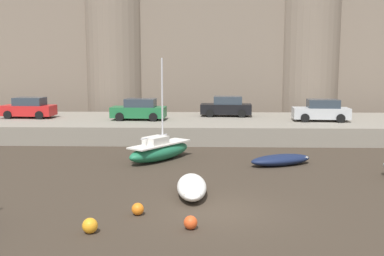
% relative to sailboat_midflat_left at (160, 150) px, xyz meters
% --- Properties ---
extents(ground_plane, '(160.00, 160.00, 0.00)m').
position_rel_sailboat_midflat_left_xyz_m(ground_plane, '(3.19, -8.96, -0.59)').
color(ground_plane, '#382D23').
extents(quay_road, '(68.19, 10.00, 1.28)m').
position_rel_sailboat_midflat_left_xyz_m(quay_road, '(3.19, 9.25, 0.06)').
color(quay_road, gray).
rests_on(quay_road, ground).
extents(castle, '(62.88, 6.68, 19.37)m').
position_rel_sailboat_midflat_left_xyz_m(castle, '(3.19, 19.13, 6.78)').
color(castle, '#7A6B5B').
rests_on(castle, ground).
extents(sailboat_midflat_left, '(3.93, 4.71, 5.86)m').
position_rel_sailboat_midflat_left_xyz_m(sailboat_midflat_left, '(0.00, 0.00, 0.00)').
color(sailboat_midflat_left, '#1E6B47').
rests_on(sailboat_midflat_left, ground).
extents(rowboat_midflat_centre, '(1.41, 3.60, 0.75)m').
position_rel_sailboat_midflat_left_xyz_m(rowboat_midflat_centre, '(2.07, -6.92, -0.20)').
color(rowboat_midflat_centre, silver).
rests_on(rowboat_midflat_centre, ground).
extents(rowboat_foreground_left, '(3.81, 2.52, 0.60)m').
position_rel_sailboat_midflat_left_xyz_m(rowboat_foreground_left, '(6.77, -1.08, -0.27)').
color(rowboat_foreground_left, '#141E3D').
rests_on(rowboat_foreground_left, ground).
extents(mooring_buoy_mid_mud, '(0.47, 0.47, 0.47)m').
position_rel_sailboat_midflat_left_xyz_m(mooring_buoy_mid_mud, '(2.15, -10.88, -0.35)').
color(mooring_buoy_mid_mud, '#E04C1E').
rests_on(mooring_buoy_mid_mud, ground).
extents(mooring_buoy_near_shore, '(0.51, 0.51, 0.51)m').
position_rel_sailboat_midflat_left_xyz_m(mooring_buoy_near_shore, '(-1.13, -11.34, -0.33)').
color(mooring_buoy_near_shore, orange).
rests_on(mooring_buoy_near_shore, ground).
extents(mooring_buoy_near_channel, '(0.46, 0.46, 0.46)m').
position_rel_sailboat_midflat_left_xyz_m(mooring_buoy_near_channel, '(0.16, -9.51, -0.36)').
color(mooring_buoy_near_channel, orange).
rests_on(mooring_buoy_near_channel, ground).
extents(car_quay_west, '(4.19, 2.06, 1.62)m').
position_rel_sailboat_midflat_left_xyz_m(car_quay_west, '(-11.36, 9.54, 1.48)').
color(car_quay_west, red).
rests_on(car_quay_west, quay_road).
extents(car_quay_centre_west, '(4.19, 2.06, 1.62)m').
position_rel_sailboat_midflat_left_xyz_m(car_quay_centre_west, '(-2.43, 8.52, 1.48)').
color(car_quay_centre_west, '#1E6638').
rests_on(car_quay_centre_west, quay_road).
extents(car_quay_east, '(4.19, 2.06, 1.62)m').
position_rel_sailboat_midflat_left_xyz_m(car_quay_east, '(4.33, 11.15, 1.48)').
color(car_quay_east, black).
rests_on(car_quay_east, quay_road).
extents(car_quay_centre_east, '(4.19, 2.06, 1.62)m').
position_rel_sailboat_midflat_left_xyz_m(car_quay_centre_east, '(11.26, 8.20, 1.48)').
color(car_quay_centre_east, '#B2B5B7').
rests_on(car_quay_centre_east, quay_road).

